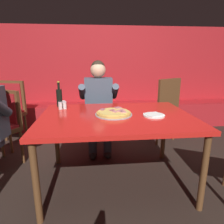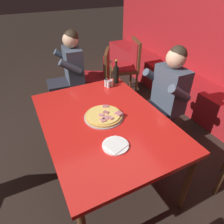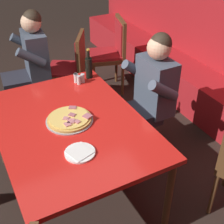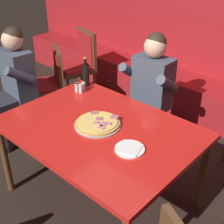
{
  "view_description": "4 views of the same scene",
  "coord_description": "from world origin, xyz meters",
  "views": [
    {
      "loc": [
        -0.24,
        -1.89,
        1.3
      ],
      "look_at": [
        -0.03,
        0.09,
        0.77
      ],
      "focal_mm": 32.0,
      "sensor_mm": 36.0,
      "label": 1
    },
    {
      "loc": [
        1.36,
        -0.6,
        1.87
      ],
      "look_at": [
        0.0,
        0.08,
        0.81
      ],
      "focal_mm": 32.0,
      "sensor_mm": 36.0,
      "label": 2
    },
    {
      "loc": [
        1.87,
        -0.62,
        2.17
      ],
      "look_at": [
        0.18,
        0.27,
        0.88
      ],
      "focal_mm": 50.0,
      "sensor_mm": 36.0,
      "label": 3
    },
    {
      "loc": [
        1.44,
        -1.43,
        2.07
      ],
      "look_at": [
        -0.03,
        0.18,
        0.8
      ],
      "focal_mm": 50.0,
      "sensor_mm": 36.0,
      "label": 4
    }
  ],
  "objects": [
    {
      "name": "shaker_black_pepper",
      "position": [
        -0.54,
        0.3,
        0.79
      ],
      "size": [
        0.04,
        0.04,
        0.09
      ],
      "color": "silver",
      "rests_on": "main_dining_table"
    },
    {
      "name": "booth_bench",
      "position": [
        0.0,
        1.86,
        0.23
      ],
      "size": [
        6.46,
        0.48,
        0.46
      ],
      "primitive_type": "cube",
      "color": "#A3191E",
      "rests_on": "ground_plane"
    },
    {
      "name": "main_dining_table",
      "position": [
        0.0,
        0.0,
        0.69
      ],
      "size": [
        1.49,
        1.08,
        0.76
      ],
      "color": "brown",
      "rests_on": "ground_plane"
    },
    {
      "name": "dining_chair_far_left",
      "position": [
        -1.35,
        0.54,
        0.55
      ],
      "size": [
        0.6,
        0.6,
        0.93
      ],
      "color": "brown",
      "rests_on": "ground_plane"
    },
    {
      "name": "shaker_red_pepper_flakes",
      "position": [
        -0.59,
        0.3,
        0.79
      ],
      "size": [
        0.04,
        0.04,
        0.09
      ],
      "color": "silver",
      "rests_on": "main_dining_table"
    },
    {
      "name": "dining_chair_near_right",
      "position": [
        -1.49,
        1.15,
        0.58
      ],
      "size": [
        0.54,
        0.54,
        0.98
      ],
      "color": "brown",
      "rests_on": "ground_plane"
    },
    {
      "name": "plate_white_paper",
      "position": [
        0.36,
        -0.07,
        0.76
      ],
      "size": [
        0.21,
        0.21,
        0.02
      ],
      "color": "white",
      "rests_on": "main_dining_table"
    },
    {
      "name": "pizza",
      "position": [
        -0.02,
        0.01,
        0.77
      ],
      "size": [
        0.37,
        0.37,
        0.05
      ],
      "color": "#9E9EA3",
      "rests_on": "main_dining_table"
    },
    {
      "name": "beer_bottle",
      "position": [
        -0.61,
        0.44,
        0.87
      ],
      "size": [
        0.07,
        0.07,
        0.29
      ],
      "color": "black",
      "rests_on": "main_dining_table"
    },
    {
      "name": "shaker_parmesan",
      "position": [
        -0.58,
        0.29,
        0.79
      ],
      "size": [
        0.04,
        0.04,
        0.09
      ],
      "color": "silver",
      "rests_on": "main_dining_table"
    },
    {
      "name": "ground_plane",
      "position": [
        0.0,
        0.0,
        0.0
      ],
      "size": [
        24.0,
        24.0,
        0.0
      ],
      "primitive_type": "plane",
      "color": "black"
    },
    {
      "name": "diner_standing_companion",
      "position": [
        -1.31,
        0.04,
        0.71
      ],
      "size": [
        0.56,
        0.56,
        1.27
      ],
      "color": "black",
      "rests_on": "ground_plane"
    },
    {
      "name": "shaker_oregano",
      "position": [
        -0.55,
        0.35,
        0.79
      ],
      "size": [
        0.04,
        0.04,
        0.09
      ],
      "color": "silver",
      "rests_on": "main_dining_table"
    },
    {
      "name": "diner_seated_blue_shirt",
      "position": [
        -0.14,
        0.81,
        0.71
      ],
      "size": [
        0.53,
        0.53,
        1.27
      ],
      "color": "black",
      "rests_on": "ground_plane"
    }
  ]
}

